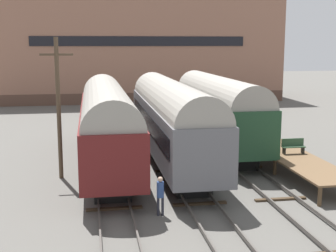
{
  "coord_description": "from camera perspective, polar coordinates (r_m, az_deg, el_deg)",
  "views": [
    {
      "loc": [
        -4.99,
        -23.71,
        7.56
      ],
      "look_at": [
        0.0,
        6.23,
        2.2
      ],
      "focal_mm": 50.0,
      "sensor_mm": 36.0,
      "label": 1
    }
  ],
  "objects": [
    {
      "name": "train_car_maroon",
      "position": [
        28.98,
        -7.49,
        0.75
      ],
      "size": [
        3.13,
        17.99,
        5.2
      ],
      "color": "black",
      "rests_on": "ground"
    },
    {
      "name": "utility_pole",
      "position": [
        26.71,
        -13.2,
        2.36
      ],
      "size": [
        1.8,
        0.24,
        7.92
      ],
      "color": "#473828",
      "rests_on": "ground"
    },
    {
      "name": "ground_plane",
      "position": [
        25.38,
        2.33,
        -7.32
      ],
      "size": [
        200.0,
        200.0,
        0.0
      ],
      "primitive_type": "plane",
      "color": "#56544F"
    },
    {
      "name": "bench",
      "position": [
        29.05,
        15.01,
        -2.33
      ],
      "size": [
        1.4,
        0.4,
        0.91
      ],
      "color": "#2D4C33",
      "rests_on": "station_platform"
    },
    {
      "name": "track_middle",
      "position": [
        25.34,
        2.33,
        -7.01
      ],
      "size": [
        2.6,
        60.0,
        0.26
      ],
      "color": "#4C4742",
      "rests_on": "ground"
    },
    {
      "name": "station_platform",
      "position": [
        28.43,
        15.12,
        -3.79
      ],
      "size": [
        2.64,
        11.24,
        1.03
      ],
      "color": "brown",
      "rests_on": "ground"
    },
    {
      "name": "train_car_green",
      "position": [
        33.96,
        6.08,
        2.21
      ],
      "size": [
        3.04,
        15.92,
        5.26
      ],
      "color": "black",
      "rests_on": "ground"
    },
    {
      "name": "train_car_grey",
      "position": [
        29.61,
        0.36,
        1.17
      ],
      "size": [
        3.04,
        18.39,
        5.29
      ],
      "color": "black",
      "rests_on": "ground"
    },
    {
      "name": "track_right",
      "position": [
        26.44,
        11.02,
        -6.47
      ],
      "size": [
        2.6,
        60.0,
        0.26
      ],
      "color": "#4C4742",
      "rests_on": "ground"
    },
    {
      "name": "person_worker",
      "position": [
        20.87,
        -0.94,
        -8.07
      ],
      "size": [
        0.32,
        0.32,
        1.79
      ],
      "color": "#282833",
      "rests_on": "ground"
    },
    {
      "name": "warehouse_building",
      "position": [
        65.38,
        -4.03,
        9.62
      ],
      "size": [
        38.19,
        12.51,
        14.29
      ],
      "color": "brown",
      "rests_on": "ground"
    },
    {
      "name": "track_left",
      "position": [
        24.86,
        -6.93,
        -7.42
      ],
      "size": [
        2.6,
        60.0,
        0.26
      ],
      "color": "#4C4742",
      "rests_on": "ground"
    }
  ]
}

